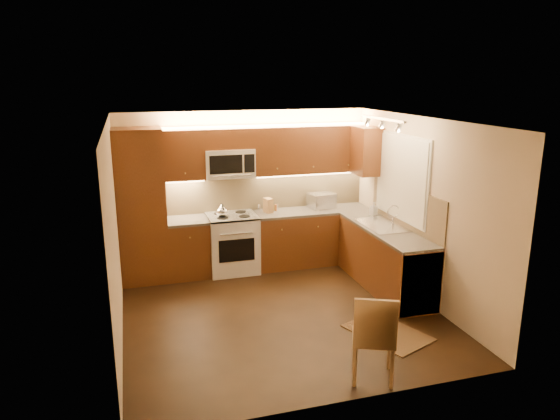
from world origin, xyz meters
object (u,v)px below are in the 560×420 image
object	(u,v)px
kettle	(222,210)
dining_chair	(374,335)
stove	(232,243)
microwave	(229,163)
knife_block	(268,205)
toaster_oven	(322,201)
sink	(382,221)
soap_bottle	(374,209)

from	to	relation	value
kettle	dining_chair	xyz separation A→B (m)	(0.94, -3.32, -0.55)
stove	microwave	world-z (taller)	microwave
stove	knife_block	distance (m)	0.83
stove	toaster_oven	bearing A→B (deg)	4.22
sink	dining_chair	bearing A→B (deg)	-118.58
kettle	dining_chair	bearing A→B (deg)	-85.84
stove	sink	size ratio (longest dim) A/B	1.07
stove	dining_chair	bearing A→B (deg)	-77.08
microwave	knife_block	xyz separation A→B (m)	(0.61, -0.06, -0.71)
sink	kettle	world-z (taller)	kettle
kettle	toaster_oven	xyz separation A→B (m)	(1.69, 0.17, -0.00)
stove	toaster_oven	distance (m)	1.64
soap_bottle	dining_chair	distance (m)	3.19
knife_block	soap_bottle	size ratio (longest dim) A/B	1.12
soap_bottle	dining_chair	size ratio (longest dim) A/B	0.22
dining_chair	stove	bearing A→B (deg)	126.77
knife_block	microwave	bearing A→B (deg)	160.88
sink	soap_bottle	world-z (taller)	soap_bottle
toaster_oven	knife_block	distance (m)	0.92
stove	toaster_oven	size ratio (longest dim) A/B	2.26
stove	dining_chair	xyz separation A→B (m)	(0.77, -3.38, 0.02)
stove	soap_bottle	bearing A→B (deg)	-14.20
sink	dining_chair	xyz separation A→B (m)	(-1.23, -2.25, -0.50)
toaster_oven	knife_block	xyz separation A→B (m)	(-0.92, -0.04, -0.01)
stove	dining_chair	world-z (taller)	dining_chair
sink	toaster_oven	world-z (taller)	toaster_oven
soap_bottle	toaster_oven	bearing A→B (deg)	113.03
stove	toaster_oven	xyz separation A→B (m)	(1.53, 0.11, 0.56)
dining_chair	kettle	bearing A→B (deg)	129.62
stove	toaster_oven	world-z (taller)	toaster_oven
stove	microwave	xyz separation A→B (m)	(0.00, 0.14, 1.26)
microwave	sink	world-z (taller)	microwave
kettle	toaster_oven	distance (m)	1.70
stove	knife_block	xyz separation A→B (m)	(0.61, 0.08, 0.55)
stove	microwave	size ratio (longest dim) A/B	1.21
stove	sink	distance (m)	2.35
kettle	knife_block	size ratio (longest dim) A/B	0.93
knife_block	soap_bottle	distance (m)	1.67
stove	kettle	xyz separation A→B (m)	(-0.16, -0.06, 0.57)
sink	knife_block	size ratio (longest dim) A/B	3.76
microwave	kettle	xyz separation A→B (m)	(-0.16, -0.19, -0.69)
toaster_oven	soap_bottle	distance (m)	0.91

